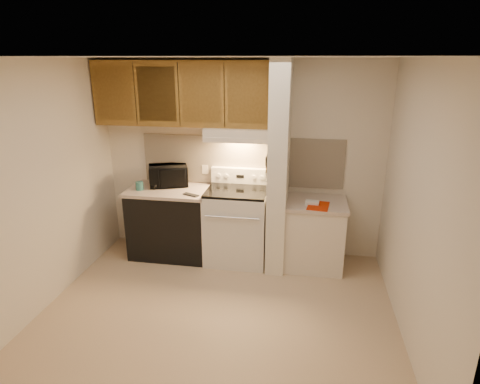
# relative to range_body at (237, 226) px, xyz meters

# --- Properties ---
(floor) EXTENTS (3.60, 3.60, 0.00)m
(floor) POSITION_rel_range_body_xyz_m (0.00, -1.16, -0.46)
(floor) COLOR #C9AC89
(floor) RESTS_ON ground
(ceiling) EXTENTS (3.60, 3.60, 0.00)m
(ceiling) POSITION_rel_range_body_xyz_m (0.00, -1.16, 2.04)
(ceiling) COLOR white
(ceiling) RESTS_ON wall_back
(wall_back) EXTENTS (3.60, 2.50, 0.02)m
(wall_back) POSITION_rel_range_body_xyz_m (0.00, 0.34, 0.79)
(wall_back) COLOR beige
(wall_back) RESTS_ON floor
(wall_left) EXTENTS (0.02, 3.00, 2.50)m
(wall_left) POSITION_rel_range_body_xyz_m (-1.80, -1.16, 0.79)
(wall_left) COLOR beige
(wall_left) RESTS_ON floor
(wall_right) EXTENTS (0.02, 3.00, 2.50)m
(wall_right) POSITION_rel_range_body_xyz_m (1.80, -1.16, 0.79)
(wall_right) COLOR beige
(wall_right) RESTS_ON floor
(backsplash) EXTENTS (2.60, 0.02, 0.63)m
(backsplash) POSITION_rel_range_body_xyz_m (0.00, 0.33, 0.78)
(backsplash) COLOR #FFEACC
(backsplash) RESTS_ON wall_back
(range_body) EXTENTS (0.76, 0.65, 0.92)m
(range_body) POSITION_rel_range_body_xyz_m (0.00, 0.00, 0.00)
(range_body) COLOR silver
(range_body) RESTS_ON floor
(oven_window) EXTENTS (0.50, 0.01, 0.30)m
(oven_window) POSITION_rel_range_body_xyz_m (0.00, -0.32, 0.04)
(oven_window) COLOR black
(oven_window) RESTS_ON range_body
(oven_handle) EXTENTS (0.65, 0.02, 0.02)m
(oven_handle) POSITION_rel_range_body_xyz_m (0.00, -0.35, 0.26)
(oven_handle) COLOR silver
(oven_handle) RESTS_ON range_body
(cooktop) EXTENTS (0.74, 0.64, 0.03)m
(cooktop) POSITION_rel_range_body_xyz_m (0.00, 0.00, 0.48)
(cooktop) COLOR black
(cooktop) RESTS_ON range_body
(range_backguard) EXTENTS (0.76, 0.08, 0.20)m
(range_backguard) POSITION_rel_range_body_xyz_m (0.00, 0.28, 0.59)
(range_backguard) COLOR silver
(range_backguard) RESTS_ON range_body
(range_display) EXTENTS (0.10, 0.01, 0.04)m
(range_display) POSITION_rel_range_body_xyz_m (0.00, 0.24, 0.59)
(range_display) COLOR black
(range_display) RESTS_ON range_backguard
(range_knob_left_outer) EXTENTS (0.05, 0.02, 0.05)m
(range_knob_left_outer) POSITION_rel_range_body_xyz_m (-0.28, 0.24, 0.59)
(range_knob_left_outer) COLOR silver
(range_knob_left_outer) RESTS_ON range_backguard
(range_knob_left_inner) EXTENTS (0.05, 0.02, 0.05)m
(range_knob_left_inner) POSITION_rel_range_body_xyz_m (-0.18, 0.24, 0.59)
(range_knob_left_inner) COLOR silver
(range_knob_left_inner) RESTS_ON range_backguard
(range_knob_right_inner) EXTENTS (0.05, 0.02, 0.05)m
(range_knob_right_inner) POSITION_rel_range_body_xyz_m (0.18, 0.24, 0.59)
(range_knob_right_inner) COLOR silver
(range_knob_right_inner) RESTS_ON range_backguard
(range_knob_right_outer) EXTENTS (0.05, 0.02, 0.05)m
(range_knob_right_outer) POSITION_rel_range_body_xyz_m (0.28, 0.24, 0.59)
(range_knob_right_outer) COLOR silver
(range_knob_right_outer) RESTS_ON range_backguard
(dishwasher_front) EXTENTS (1.00, 0.63, 0.87)m
(dishwasher_front) POSITION_rel_range_body_xyz_m (-0.88, 0.01, -0.03)
(dishwasher_front) COLOR black
(dishwasher_front) RESTS_ON floor
(left_countertop) EXTENTS (1.04, 0.67, 0.04)m
(left_countertop) POSITION_rel_range_body_xyz_m (-0.88, 0.01, 0.43)
(left_countertop) COLOR beige
(left_countertop) RESTS_ON dishwasher_front
(spoon_rest) EXTENTS (0.22, 0.15, 0.01)m
(spoon_rest) POSITION_rel_range_body_xyz_m (-0.53, -0.19, 0.46)
(spoon_rest) COLOR black
(spoon_rest) RESTS_ON left_countertop
(teal_jar) EXTENTS (0.10, 0.10, 0.11)m
(teal_jar) POSITION_rel_range_body_xyz_m (-1.23, -0.09, 0.50)
(teal_jar) COLOR #2F716F
(teal_jar) RESTS_ON left_countertop
(outlet) EXTENTS (0.08, 0.01, 0.12)m
(outlet) POSITION_rel_range_body_xyz_m (-0.48, 0.32, 0.64)
(outlet) COLOR silver
(outlet) RESTS_ON backsplash
(microwave) EXTENTS (0.57, 0.48, 0.27)m
(microwave) POSITION_rel_range_body_xyz_m (-0.93, 0.15, 0.58)
(microwave) COLOR black
(microwave) RESTS_ON left_countertop
(partition_pillar) EXTENTS (0.22, 0.70, 2.50)m
(partition_pillar) POSITION_rel_range_body_xyz_m (0.51, -0.01, 0.79)
(partition_pillar) COLOR white
(partition_pillar) RESTS_ON floor
(pillar_trim) EXTENTS (0.01, 0.70, 0.04)m
(pillar_trim) POSITION_rel_range_body_xyz_m (0.39, -0.01, 0.84)
(pillar_trim) COLOR brown
(pillar_trim) RESTS_ON partition_pillar
(knife_strip) EXTENTS (0.02, 0.42, 0.04)m
(knife_strip) POSITION_rel_range_body_xyz_m (0.39, -0.06, 0.86)
(knife_strip) COLOR black
(knife_strip) RESTS_ON partition_pillar
(knife_blade_a) EXTENTS (0.01, 0.03, 0.16)m
(knife_blade_a) POSITION_rel_range_body_xyz_m (0.38, -0.21, 0.76)
(knife_blade_a) COLOR silver
(knife_blade_a) RESTS_ON knife_strip
(knife_handle_a) EXTENTS (0.02, 0.02, 0.10)m
(knife_handle_a) POSITION_rel_range_body_xyz_m (0.38, -0.20, 0.91)
(knife_handle_a) COLOR black
(knife_handle_a) RESTS_ON knife_strip
(knife_blade_b) EXTENTS (0.01, 0.04, 0.18)m
(knife_blade_b) POSITION_rel_range_body_xyz_m (0.38, -0.13, 0.75)
(knife_blade_b) COLOR silver
(knife_blade_b) RESTS_ON knife_strip
(knife_handle_b) EXTENTS (0.02, 0.02, 0.10)m
(knife_handle_b) POSITION_rel_range_body_xyz_m (0.38, -0.14, 0.91)
(knife_handle_b) COLOR black
(knife_handle_b) RESTS_ON knife_strip
(knife_blade_c) EXTENTS (0.01, 0.04, 0.20)m
(knife_blade_c) POSITION_rel_range_body_xyz_m (0.38, -0.06, 0.74)
(knife_blade_c) COLOR silver
(knife_blade_c) RESTS_ON knife_strip
(knife_handle_c) EXTENTS (0.02, 0.02, 0.10)m
(knife_handle_c) POSITION_rel_range_body_xyz_m (0.38, -0.05, 0.91)
(knife_handle_c) COLOR black
(knife_handle_c) RESTS_ON knife_strip
(knife_blade_d) EXTENTS (0.01, 0.04, 0.16)m
(knife_blade_d) POSITION_rel_range_body_xyz_m (0.38, 0.03, 0.76)
(knife_blade_d) COLOR silver
(knife_blade_d) RESTS_ON knife_strip
(knife_handle_d) EXTENTS (0.02, 0.02, 0.10)m
(knife_handle_d) POSITION_rel_range_body_xyz_m (0.38, 0.02, 0.91)
(knife_handle_d) COLOR black
(knife_handle_d) RESTS_ON knife_strip
(knife_blade_e) EXTENTS (0.01, 0.04, 0.18)m
(knife_blade_e) POSITION_rel_range_body_xyz_m (0.38, 0.11, 0.75)
(knife_blade_e) COLOR silver
(knife_blade_e) RESTS_ON knife_strip
(knife_handle_e) EXTENTS (0.02, 0.02, 0.10)m
(knife_handle_e) POSITION_rel_range_body_xyz_m (0.38, 0.12, 0.91)
(knife_handle_e) COLOR black
(knife_handle_e) RESTS_ON knife_strip
(oven_mitt) EXTENTS (0.03, 0.11, 0.26)m
(oven_mitt) POSITION_rel_range_body_xyz_m (0.38, 0.17, 0.67)
(oven_mitt) COLOR slate
(oven_mitt) RESTS_ON partition_pillar
(right_cab_base) EXTENTS (0.70, 0.60, 0.81)m
(right_cab_base) POSITION_rel_range_body_xyz_m (0.97, -0.01, -0.06)
(right_cab_base) COLOR silver
(right_cab_base) RESTS_ON floor
(right_countertop) EXTENTS (0.74, 0.64, 0.04)m
(right_countertop) POSITION_rel_range_body_xyz_m (0.97, -0.01, 0.37)
(right_countertop) COLOR beige
(right_countertop) RESTS_ON right_cab_base
(red_folder) EXTENTS (0.28, 0.35, 0.01)m
(red_folder) POSITION_rel_range_body_xyz_m (0.99, -0.16, 0.40)
(red_folder) COLOR #B52503
(red_folder) RESTS_ON right_countertop
(white_box) EXTENTS (0.17, 0.12, 0.04)m
(white_box) POSITION_rel_range_body_xyz_m (0.92, -0.11, 0.41)
(white_box) COLOR white
(white_box) RESTS_ON right_countertop
(range_hood) EXTENTS (0.78, 0.44, 0.15)m
(range_hood) POSITION_rel_range_body_xyz_m (0.00, 0.12, 1.17)
(range_hood) COLOR silver
(range_hood) RESTS_ON upper_cabinets
(hood_lip) EXTENTS (0.78, 0.04, 0.06)m
(hood_lip) POSITION_rel_range_body_xyz_m (0.00, -0.08, 1.12)
(hood_lip) COLOR silver
(hood_lip) RESTS_ON range_hood
(upper_cabinets) EXTENTS (2.18, 0.33, 0.77)m
(upper_cabinets) POSITION_rel_range_body_xyz_m (-0.69, 0.17, 1.62)
(upper_cabinets) COLOR brown
(upper_cabinets) RESTS_ON wall_back
(cab_door_a) EXTENTS (0.46, 0.01, 0.63)m
(cab_door_a) POSITION_rel_range_body_xyz_m (-1.51, 0.01, 1.62)
(cab_door_a) COLOR brown
(cab_door_a) RESTS_ON upper_cabinets
(cab_gap_a) EXTENTS (0.01, 0.01, 0.73)m
(cab_gap_a) POSITION_rel_range_body_xyz_m (-1.23, 0.01, 1.62)
(cab_gap_a) COLOR black
(cab_gap_a) RESTS_ON upper_cabinets
(cab_door_b) EXTENTS (0.46, 0.01, 0.63)m
(cab_door_b) POSITION_rel_range_body_xyz_m (-0.96, 0.01, 1.62)
(cab_door_b) COLOR brown
(cab_door_b) RESTS_ON upper_cabinets
(cab_gap_b) EXTENTS (0.01, 0.01, 0.73)m
(cab_gap_b) POSITION_rel_range_body_xyz_m (-0.69, 0.01, 1.62)
(cab_gap_b) COLOR black
(cab_gap_b) RESTS_ON upper_cabinets
(cab_door_c) EXTENTS (0.46, 0.01, 0.63)m
(cab_door_c) POSITION_rel_range_body_xyz_m (-0.42, 0.01, 1.62)
(cab_door_c) COLOR brown
(cab_door_c) RESTS_ON upper_cabinets
(cab_gap_c) EXTENTS (0.01, 0.01, 0.73)m
(cab_gap_c) POSITION_rel_range_body_xyz_m (-0.14, 0.01, 1.62)
(cab_gap_c) COLOR black
(cab_gap_c) RESTS_ON upper_cabinets
(cab_door_d) EXTENTS (0.46, 0.01, 0.63)m
(cab_door_d) POSITION_rel_range_body_xyz_m (0.13, 0.01, 1.62)
(cab_door_d) COLOR brown
(cab_door_d) RESTS_ON upper_cabinets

